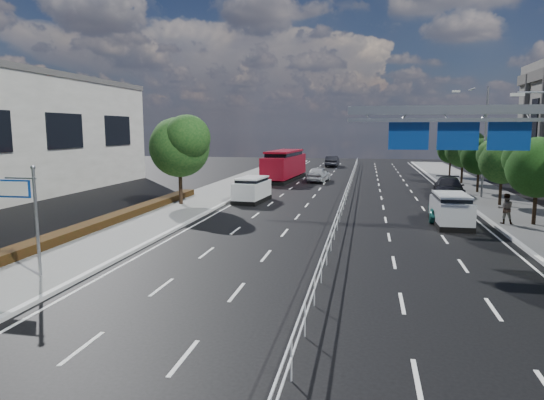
# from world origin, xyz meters

# --- Properties ---
(ground) EXTENTS (160.00, 160.00, 0.00)m
(ground) POSITION_xyz_m (0.00, 0.00, 0.00)
(ground) COLOR black
(ground) RESTS_ON ground
(sidewalk_near) EXTENTS (5.00, 140.00, 0.14)m
(sidewalk_near) POSITION_xyz_m (-11.50, 0.00, 0.07)
(sidewalk_near) COLOR slate
(sidewalk_near) RESTS_ON ground
(kerb_near) EXTENTS (0.25, 140.00, 0.15)m
(kerb_near) POSITION_xyz_m (-9.00, 0.00, 0.07)
(kerb_near) COLOR silver
(kerb_near) RESTS_ON ground
(median_fence) EXTENTS (0.05, 85.00, 1.02)m
(median_fence) POSITION_xyz_m (0.00, 22.50, 0.53)
(median_fence) COLOR silver
(median_fence) RESTS_ON ground
(hedge_near) EXTENTS (1.00, 36.00, 0.44)m
(hedge_near) POSITION_xyz_m (-13.30, 5.00, 0.36)
(hedge_near) COLOR black
(hedge_near) RESTS_ON sidewalk_near
(toilet_sign) EXTENTS (1.62, 0.18, 4.34)m
(toilet_sign) POSITION_xyz_m (-10.95, 0.00, 2.94)
(toilet_sign) COLOR gray
(toilet_sign) RESTS_ON ground
(overhead_gantry) EXTENTS (10.24, 0.38, 7.45)m
(overhead_gantry) POSITION_xyz_m (6.74, 10.05, 5.61)
(overhead_gantry) COLOR gray
(overhead_gantry) RESTS_ON ground
(streetlight_far) EXTENTS (2.78, 2.40, 9.00)m
(streetlight_far) POSITION_xyz_m (10.50, 26.00, 5.21)
(streetlight_far) COLOR gray
(streetlight_far) RESTS_ON ground
(near_tree_back) EXTENTS (4.84, 4.51, 6.69)m
(near_tree_back) POSITION_xyz_m (-11.94, 17.97, 4.61)
(near_tree_back) COLOR black
(near_tree_back) RESTS_ON ground
(far_tree_d) EXTENTS (3.85, 3.59, 5.34)m
(far_tree_d) POSITION_xyz_m (11.25, 14.48, 3.69)
(far_tree_d) COLOR black
(far_tree_d) RESTS_ON ground
(far_tree_e) EXTENTS (3.63, 3.38, 5.13)m
(far_tree_e) POSITION_xyz_m (11.25, 21.98, 3.56)
(far_tree_e) COLOR black
(far_tree_e) RESTS_ON ground
(far_tree_f) EXTENTS (3.52, 3.28, 5.02)m
(far_tree_f) POSITION_xyz_m (11.24, 29.48, 3.49)
(far_tree_f) COLOR black
(far_tree_f) RESTS_ON ground
(far_tree_g) EXTENTS (3.96, 3.69, 5.45)m
(far_tree_g) POSITION_xyz_m (11.25, 36.98, 3.75)
(far_tree_g) COLOR black
(far_tree_g) RESTS_ON ground
(far_tree_h) EXTENTS (3.41, 3.18, 4.91)m
(far_tree_h) POSITION_xyz_m (11.24, 44.48, 3.42)
(far_tree_h) COLOR black
(far_tree_h) RESTS_ON ground
(white_minivan) EXTENTS (2.31, 4.61, 1.94)m
(white_minivan) POSITION_xyz_m (-7.25, 20.93, 0.95)
(white_minivan) COLOR black
(white_minivan) RESTS_ON ground
(red_bus) EXTENTS (3.48, 11.27, 3.32)m
(red_bus) POSITION_xyz_m (-7.50, 37.54, 1.73)
(red_bus) COLOR black
(red_bus) RESTS_ON ground
(near_car_silver) EXTENTS (2.46, 4.94, 1.62)m
(near_car_silver) POSITION_xyz_m (-3.57, 36.69, 0.81)
(near_car_silver) COLOR #B0B4B8
(near_car_silver) RESTS_ON ground
(near_car_dark) EXTENTS (1.88, 5.06, 1.65)m
(near_car_dark) POSITION_xyz_m (-3.63, 58.32, 0.83)
(near_car_dark) COLOR black
(near_car_dark) RESTS_ON ground
(silver_minivan) EXTENTS (1.98, 4.55, 1.88)m
(silver_minivan) POSITION_xyz_m (6.50, 14.00, 0.92)
(silver_minivan) COLOR black
(silver_minivan) RESTS_ON ground
(parked_car_teal) EXTENTS (2.51, 4.67, 1.25)m
(parked_car_teal) POSITION_xyz_m (6.50, 15.55, 0.62)
(parked_car_teal) COLOR #1C7E6F
(parked_car_teal) RESTS_ON ground
(parked_car_dark) EXTENTS (2.88, 5.91, 1.65)m
(parked_car_dark) POSITION_xyz_m (8.30, 26.41, 0.83)
(parked_car_dark) COLOR black
(parked_car_dark) RESTS_ON ground
(pedestrian_b) EXTENTS (0.93, 0.76, 1.79)m
(pedestrian_b) POSITION_xyz_m (9.60, 14.39, 1.03)
(pedestrian_b) COLOR gray
(pedestrian_b) RESTS_ON sidewalk_far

